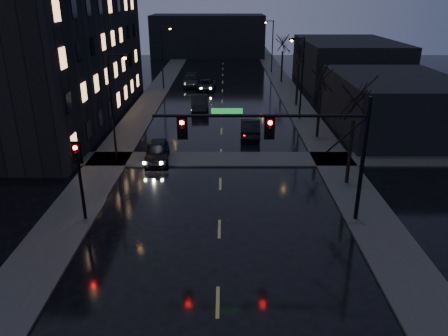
{
  "coord_description": "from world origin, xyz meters",
  "views": [
    {
      "loc": [
        0.27,
        -12.6,
        11.77
      ],
      "look_at": [
        0.25,
        8.84,
        3.2
      ],
      "focal_mm": 35.0,
      "sensor_mm": 36.0,
      "label": 1
    }
  ],
  "objects_px": {
    "oncoming_car_b": "(199,103)",
    "lead_car": "(250,128)",
    "oncoming_car_c": "(206,85)",
    "oncoming_car_a": "(157,151)",
    "oncoming_car_d": "(191,80)"
  },
  "relations": [
    {
      "from": "oncoming_car_d",
      "to": "lead_car",
      "type": "distance_m",
      "value": 23.76
    },
    {
      "from": "oncoming_car_c",
      "to": "oncoming_car_a",
      "type": "bearing_deg",
      "value": -93.42
    },
    {
      "from": "oncoming_car_d",
      "to": "oncoming_car_a",
      "type": "bearing_deg",
      "value": -93.68
    },
    {
      "from": "oncoming_car_b",
      "to": "lead_car",
      "type": "height_order",
      "value": "oncoming_car_b"
    },
    {
      "from": "lead_car",
      "to": "oncoming_car_c",
      "type": "bearing_deg",
      "value": -74.93
    },
    {
      "from": "oncoming_car_d",
      "to": "lead_car",
      "type": "xyz_separation_m",
      "value": [
        6.86,
        -22.75,
        0.02
      ]
    },
    {
      "from": "oncoming_car_c",
      "to": "lead_car",
      "type": "distance_m",
      "value": 20.66
    },
    {
      "from": "oncoming_car_c",
      "to": "lead_car",
      "type": "bearing_deg",
      "value": -74.57
    },
    {
      "from": "oncoming_car_c",
      "to": "lead_car",
      "type": "xyz_separation_m",
      "value": [
        4.65,
        -20.13,
        0.12
      ]
    },
    {
      "from": "oncoming_car_a",
      "to": "lead_car",
      "type": "height_order",
      "value": "lead_car"
    },
    {
      "from": "oncoming_car_c",
      "to": "lead_car",
      "type": "height_order",
      "value": "lead_car"
    },
    {
      "from": "oncoming_car_b",
      "to": "oncoming_car_c",
      "type": "height_order",
      "value": "oncoming_car_b"
    },
    {
      "from": "oncoming_car_b",
      "to": "lead_car",
      "type": "relative_size",
      "value": 1.08
    },
    {
      "from": "oncoming_car_a",
      "to": "lead_car",
      "type": "distance_m",
      "value": 9.61
    },
    {
      "from": "oncoming_car_b",
      "to": "lead_car",
      "type": "bearing_deg",
      "value": -65.91
    }
  ]
}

